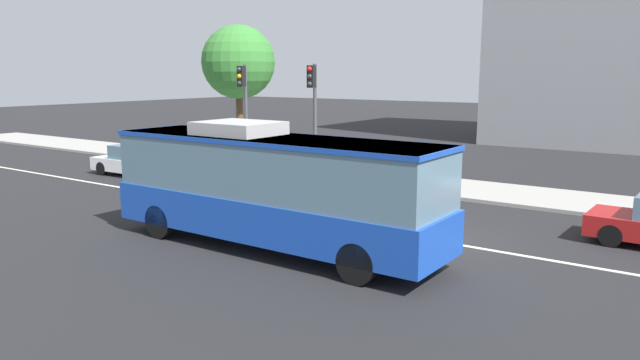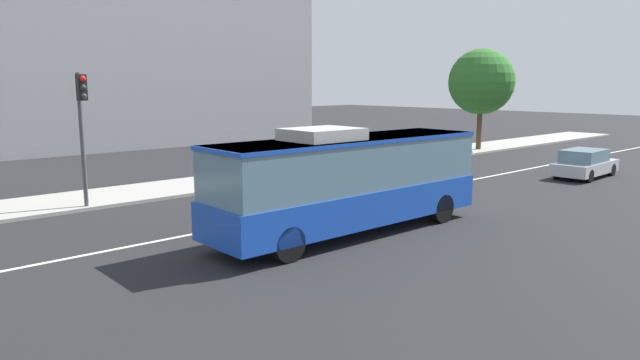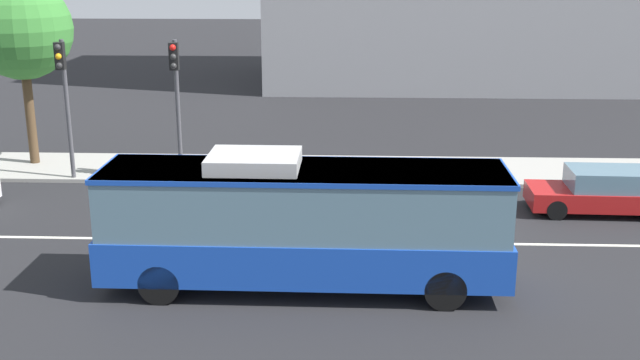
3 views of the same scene
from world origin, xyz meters
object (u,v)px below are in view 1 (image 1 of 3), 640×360
object	(u,v)px
transit_bus	(272,184)
traffic_light_mid_block	(313,102)
sedan_white	(138,161)
traffic_light_near_corner	(244,99)
street_tree_kerbside_centre	(238,63)

from	to	relation	value
transit_bus	traffic_light_mid_block	size ratio (longest dim) A/B	1.93
sedan_white	traffic_light_near_corner	world-z (taller)	traffic_light_near_corner
traffic_light_mid_block	transit_bus	bearing A→B (deg)	26.20
traffic_light_near_corner	street_tree_kerbside_centre	size ratio (longest dim) A/B	0.71
sedan_white	traffic_light_mid_block	size ratio (longest dim) A/B	0.88
street_tree_kerbside_centre	sedan_white	bearing A→B (deg)	-103.98
traffic_light_near_corner	street_tree_kerbside_centre	world-z (taller)	street_tree_kerbside_centre
traffic_light_near_corner	traffic_light_mid_block	distance (m)	4.02
transit_bus	street_tree_kerbside_centre	size ratio (longest dim) A/B	1.37
street_tree_kerbside_centre	traffic_light_mid_block	bearing A→B (deg)	-18.72
sedan_white	street_tree_kerbside_centre	distance (m)	7.42
transit_bus	traffic_light_near_corner	distance (m)	12.93
sedan_white	traffic_light_near_corner	bearing A→B (deg)	-138.60
traffic_light_mid_block	street_tree_kerbside_centre	world-z (taller)	street_tree_kerbside_centre
sedan_white	traffic_light_mid_block	distance (m)	8.92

